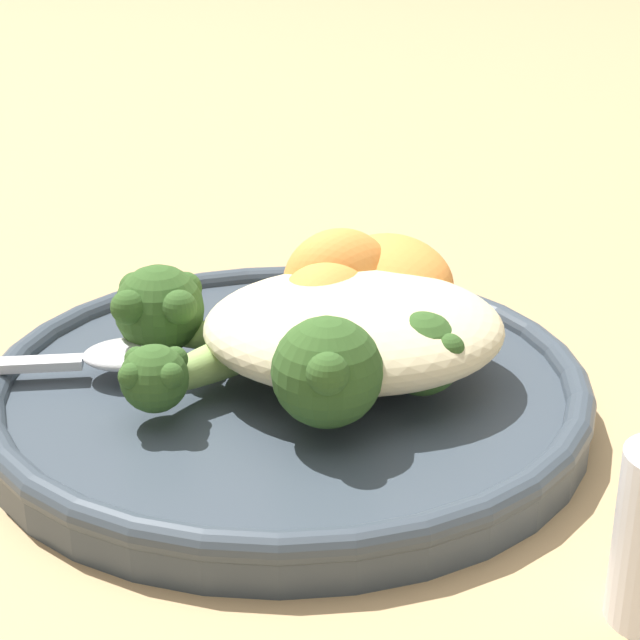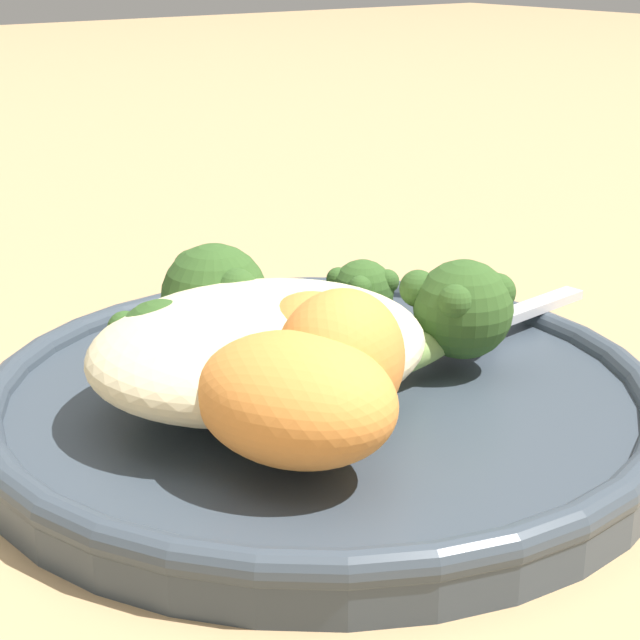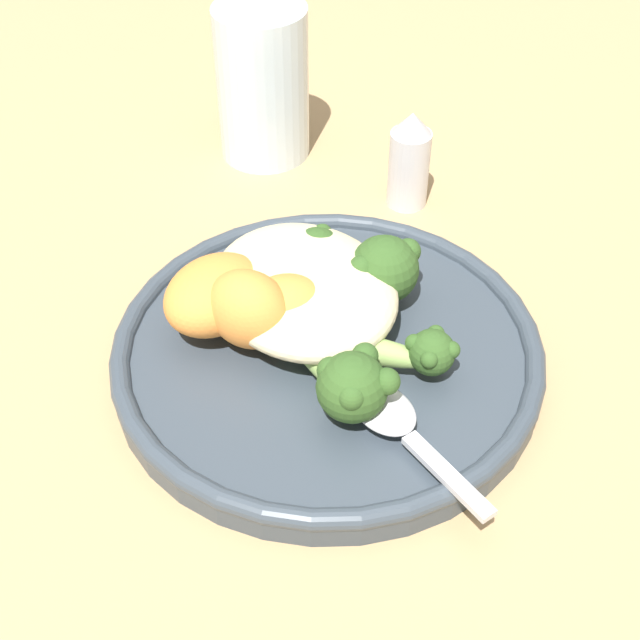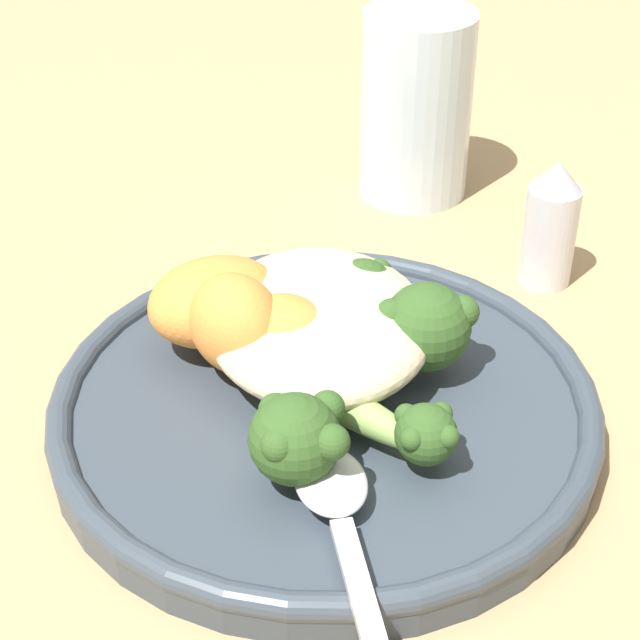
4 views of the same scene
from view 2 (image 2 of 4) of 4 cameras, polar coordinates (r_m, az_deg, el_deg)
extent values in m
plane|color=tan|center=(0.40, 3.50, -6.05)|extent=(4.00, 4.00, 0.00)
cylinder|color=#38424C|center=(0.40, 0.11, -4.81)|extent=(0.25, 0.25, 0.02)
torus|color=#38424C|center=(0.40, 0.11, -3.75)|extent=(0.25, 0.25, 0.01)
ellipsoid|color=beige|center=(0.37, -3.25, -1.41)|extent=(0.12, 0.10, 0.04)
ellipsoid|color=#8EB25B|center=(0.39, 3.48, -2.05)|extent=(0.07, 0.02, 0.01)
sphere|color=#335623|center=(0.41, 7.29, 0.70)|extent=(0.04, 0.04, 0.04)
sphere|color=#335623|center=(0.42, 7.38, 2.21)|extent=(0.01, 0.01, 0.01)
sphere|color=#335623|center=(0.41, 5.25, 1.68)|extent=(0.01, 0.01, 0.01)
sphere|color=#335623|center=(0.39, 7.29, 0.92)|extent=(0.01, 0.01, 0.01)
sphere|color=#335623|center=(0.41, 9.42, 1.49)|extent=(0.01, 0.01, 0.01)
ellipsoid|color=#8EB25B|center=(0.40, 1.45, -1.35)|extent=(0.09, 0.08, 0.02)
sphere|color=#335623|center=(0.45, 2.28, 1.57)|extent=(0.03, 0.03, 0.03)
sphere|color=#335623|center=(0.45, 2.43, 2.52)|extent=(0.01, 0.01, 0.01)
sphere|color=#335623|center=(0.44, 0.97, 2.19)|extent=(0.01, 0.01, 0.01)
sphere|color=#335623|center=(0.43, 2.15, 1.73)|extent=(0.01, 0.01, 0.01)
sphere|color=#335623|center=(0.44, 3.61, 2.08)|extent=(0.01, 0.01, 0.01)
ellipsoid|color=#8EB25B|center=(0.39, -1.42, -1.82)|extent=(0.03, 0.09, 0.02)
sphere|color=#335623|center=(0.42, -5.64, 1.25)|extent=(0.04, 0.04, 0.04)
sphere|color=#335623|center=(0.43, -6.81, 2.72)|extent=(0.02, 0.02, 0.02)
sphere|color=#335623|center=(0.40, -4.46, 1.65)|extent=(0.02, 0.02, 0.02)
ellipsoid|color=#8EB25B|center=(0.38, -3.04, -2.71)|extent=(0.07, 0.06, 0.02)
sphere|color=#335623|center=(0.38, -8.43, -1.38)|extent=(0.03, 0.03, 0.03)
sphere|color=#335623|center=(0.39, -7.94, 0.10)|extent=(0.01, 0.01, 0.01)
sphere|color=#335623|center=(0.38, -10.35, -0.45)|extent=(0.01, 0.01, 0.01)
sphere|color=#335623|center=(0.37, -9.04, -1.25)|extent=(0.01, 0.01, 0.01)
sphere|color=#335623|center=(0.37, -6.57, -0.65)|extent=(0.01, 0.01, 0.01)
ellipsoid|color=orange|center=(0.34, 1.07, -2.19)|extent=(0.06, 0.06, 0.05)
ellipsoid|color=orange|center=(0.32, -1.32, -4.22)|extent=(0.07, 0.08, 0.04)
ellipsoid|color=orange|center=(0.36, -0.11, -1.65)|extent=(0.06, 0.06, 0.04)
cube|color=silver|center=(0.47, 11.30, 0.66)|extent=(0.06, 0.02, 0.00)
ellipsoid|color=silver|center=(0.43, 7.27, -0.52)|extent=(0.04, 0.03, 0.01)
camera|label=1|loc=(0.72, -21.68, 21.61)|focal=60.00mm
camera|label=3|loc=(0.58, 49.75, 34.59)|focal=50.00mm
camera|label=4|loc=(0.67, 34.04, 29.98)|focal=60.00mm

